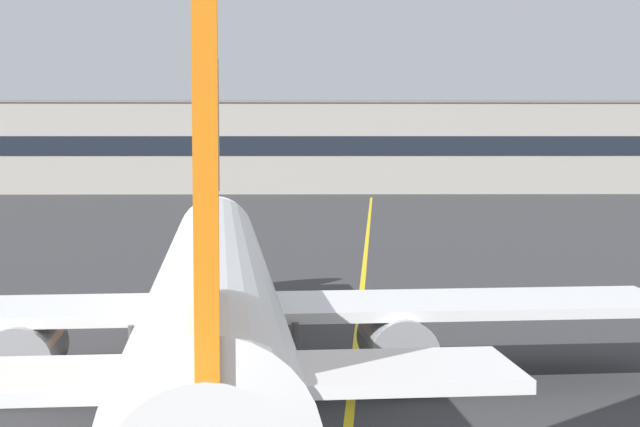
% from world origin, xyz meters
% --- Properties ---
extents(taxiway_centreline, '(13.27, 179.55, 0.01)m').
position_xyz_m(taxiway_centreline, '(0.00, 30.00, 0.00)').
color(taxiway_centreline, yellow).
rests_on(taxiway_centreline, ground).
extents(airliner_foreground, '(32.29, 41.53, 11.65)m').
position_xyz_m(airliner_foreground, '(-5.77, 14.73, 3.37)').
color(airliner_foreground, white).
rests_on(airliner_foreground, ground).
extents(safety_cone_by_nose_gear, '(0.44, 0.44, 0.55)m').
position_xyz_m(safety_cone_by_nose_gear, '(-5.53, 31.83, 0.26)').
color(safety_cone_by_nose_gear, orange).
rests_on(safety_cone_by_nose_gear, ground).
extents(terminal_building, '(121.44, 12.40, 13.68)m').
position_xyz_m(terminal_building, '(-7.42, 133.55, 6.85)').
color(terminal_building, '#9E998E').
rests_on(terminal_building, ground).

